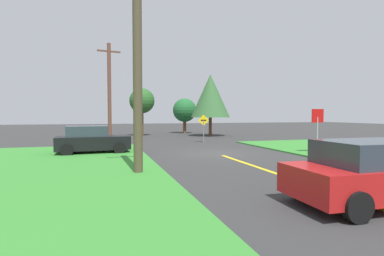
# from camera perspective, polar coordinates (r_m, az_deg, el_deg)

# --- Properties ---
(ground_plane) EXTENTS (120.00, 120.00, 0.00)m
(ground_plane) POSITION_cam_1_polar(r_m,az_deg,el_deg) (17.79, 4.59, -4.80)
(ground_plane) COLOR #323232
(lane_stripe_center) EXTENTS (0.20, 14.00, 0.01)m
(lane_stripe_center) POSITION_cam_1_polar(r_m,az_deg,el_deg) (10.83, 20.34, -9.69)
(lane_stripe_center) COLOR yellow
(lane_stripe_center) RESTS_ON ground
(stop_sign) EXTENTS (0.77, 0.07, 2.59)m
(stop_sign) POSITION_cam_1_polar(r_m,az_deg,el_deg) (18.67, 22.61, 1.00)
(stop_sign) COLOR #9EA0A8
(stop_sign) RESTS_ON ground
(parked_car_near_building) EXTENTS (4.18, 2.08, 1.62)m
(parked_car_near_building) POSITION_cam_1_polar(r_m,az_deg,el_deg) (18.44, -18.39, -2.15)
(parked_car_near_building) COLOR black
(parked_car_near_building) RESTS_ON ground
(car_behind_on_main_road) EXTENTS (4.52, 2.25, 1.62)m
(car_behind_on_main_road) POSITION_cam_1_polar(r_m,az_deg,el_deg) (8.98, 31.33, -7.21)
(car_behind_on_main_road) COLOR red
(car_behind_on_main_road) RESTS_ON ground
(utility_pole_near) EXTENTS (1.80, 0.35, 8.30)m
(utility_pole_near) POSITION_cam_1_polar(r_m,az_deg,el_deg) (11.78, -10.26, 12.10)
(utility_pole_near) COLOR #4D412E
(utility_pole_near) RESTS_ON ground
(utility_pole_mid) EXTENTS (1.80, 0.42, 7.90)m
(utility_pole_mid) POSITION_cam_1_polar(r_m,az_deg,el_deg) (25.00, -15.33, 6.60)
(utility_pole_mid) COLOR brown
(utility_pole_mid) RESTS_ON ground
(direction_sign) EXTENTS (0.90, 0.12, 2.26)m
(direction_sign) POSITION_cam_1_polar(r_m,az_deg,el_deg) (24.43, 2.18, 0.51)
(direction_sign) COLOR slate
(direction_sign) RESTS_ON ground
(oak_tree_left) EXTENTS (2.86, 2.86, 4.24)m
(oak_tree_left) POSITION_cam_1_polar(r_m,az_deg,el_deg) (36.81, -1.40, 3.35)
(oak_tree_left) COLOR brown
(oak_tree_left) RESTS_ON ground
(pine_tree_center) EXTENTS (2.65, 2.65, 5.05)m
(pine_tree_center) POSITION_cam_1_polar(r_m,az_deg,el_deg) (32.43, -9.42, 5.04)
(pine_tree_center) COLOR brown
(pine_tree_center) RESTS_ON ground
(oak_tree_right) EXTENTS (4.14, 4.14, 6.54)m
(oak_tree_right) POSITION_cam_1_polar(r_m,az_deg,el_deg) (32.22, 3.48, 6.07)
(oak_tree_right) COLOR brown
(oak_tree_right) RESTS_ON ground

